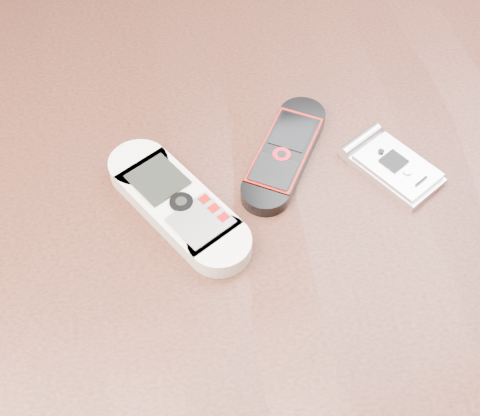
# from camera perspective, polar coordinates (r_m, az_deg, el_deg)

# --- Properties ---
(table) EXTENTS (1.20, 0.80, 0.75)m
(table) POSITION_cam_1_polar(r_m,az_deg,el_deg) (0.65, -0.44, -6.16)
(table) COLOR black
(table) RESTS_ON ground
(nokia_white) EXTENTS (0.13, 0.16, 0.02)m
(nokia_white) POSITION_cam_1_polar(r_m,az_deg,el_deg) (0.56, -5.36, 0.34)
(nokia_white) COLOR white
(nokia_white) RESTS_ON table
(nokia_black_red) EXTENTS (0.11, 0.14, 0.01)m
(nokia_black_red) POSITION_cam_1_polar(r_m,az_deg,el_deg) (0.60, 3.82, 4.71)
(nokia_black_red) COLOR black
(nokia_black_red) RESTS_ON table
(motorola_razr) EXTENTS (0.09, 0.10, 0.01)m
(motorola_razr) POSITION_cam_1_polar(r_m,az_deg,el_deg) (0.60, 13.07, 3.43)
(motorola_razr) COLOR silver
(motorola_razr) RESTS_ON table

